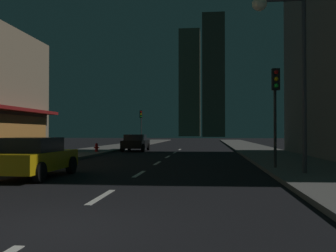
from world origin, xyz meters
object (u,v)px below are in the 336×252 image
object	(u,v)px
car_parked_far	(136,143)
street_lamp_right	(281,40)
car_parked_near	(33,157)
traffic_light_near_right	(276,95)
traffic_light_far_left	(141,120)
fire_hydrant_far_left	(97,148)

from	to	relation	value
car_parked_far	street_lamp_right	distance (m)	20.47
street_lamp_right	car_parked_near	bearing A→B (deg)	-172.17
car_parked_near	traffic_light_near_right	world-z (taller)	traffic_light_near_right
car_parked_far	traffic_light_far_left	distance (m)	13.40
car_parked_near	street_lamp_right	world-z (taller)	street_lamp_right
traffic_light_far_left	car_parked_near	bearing A→B (deg)	-86.62
car_parked_far	fire_hydrant_far_left	xyz separation A→B (m)	(-2.30, -3.93, -0.29)
traffic_light_near_right	traffic_light_far_left	xyz separation A→B (m)	(-11.00, 29.02, 0.00)
car_parked_near	fire_hydrant_far_left	world-z (taller)	car_parked_near
fire_hydrant_far_left	street_lamp_right	xyz separation A→B (m)	(11.28, -13.95, 4.61)
traffic_light_far_left	car_parked_far	bearing A→B (deg)	-81.71
car_parked_far	traffic_light_near_right	size ratio (longest dim) A/B	1.01
traffic_light_far_left	street_lamp_right	distance (m)	32.82
traffic_light_near_right	street_lamp_right	distance (m)	2.66
fire_hydrant_far_left	traffic_light_far_left	bearing A→B (deg)	88.65
fire_hydrant_far_left	traffic_light_far_left	distance (m)	17.18
street_lamp_right	traffic_light_near_right	bearing A→B (deg)	86.35
car_parked_near	traffic_light_far_left	distance (m)	32.29
car_parked_near	traffic_light_far_left	size ratio (longest dim) A/B	1.01
fire_hydrant_far_left	traffic_light_near_right	bearing A→B (deg)	-46.62
traffic_light_near_right	traffic_light_far_left	distance (m)	31.04
car_parked_near	traffic_light_far_left	bearing A→B (deg)	93.38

